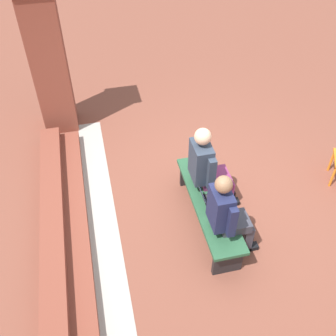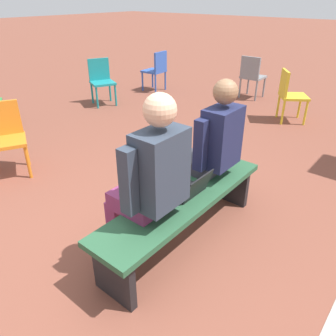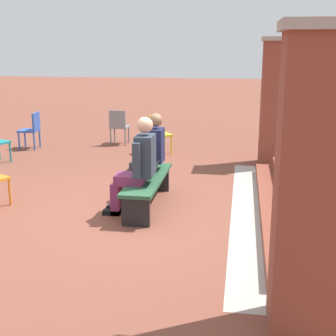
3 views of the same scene
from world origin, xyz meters
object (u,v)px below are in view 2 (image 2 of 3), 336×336
person_student (210,147)px  plastic_chair_mid_courtyard (290,93)px  plastic_chair_foreground (101,79)px  person_adult (149,179)px  plastic_chair_far_right (157,69)px  bench (184,206)px  laptop (190,189)px  plastic_chair_near_bench_left (252,75)px  plastic_chair_far_left (5,134)px

person_student → plastic_chair_mid_courtyard: (-3.07, -0.43, -0.23)m
plastic_chair_foreground → plastic_chair_mid_courtyard: same height
person_adult → plastic_chair_far_right: person_adult is taller
bench → plastic_chair_mid_courtyard: plastic_chair_mid_courtyard is taller
bench → person_adult: person_adult is taller
laptop → plastic_chair_mid_courtyard: (-3.48, -0.51, -0.02)m
bench → plastic_chair_mid_courtyard: size_ratio=2.14×
laptop → plastic_chair_foreground: bearing=-120.7°
person_adult → plastic_chair_mid_courtyard: bearing=-173.7°
person_student → plastic_chair_mid_courtyard: size_ratio=1.58×
laptop → plastic_chair_mid_courtyard: bearing=-171.7°
laptop → plastic_chair_mid_courtyard: 3.52m
bench → plastic_chair_foreground: plastic_chair_foreground is taller
laptop → plastic_chair_foreground: 4.26m
plastic_chair_foreground → plastic_chair_mid_courtyard: size_ratio=1.00×
person_adult → laptop: size_ratio=4.34×
plastic_chair_far_right → bench: bearing=43.8°
bench → laptop: laptop is taller
plastic_chair_far_right → plastic_chair_near_bench_left: 2.02m
plastic_chair_near_bench_left → person_student: bearing=21.4°
laptop → person_student: bearing=-169.2°
person_student → plastic_chair_foreground: person_student is taller
plastic_chair_far_right → plastic_chair_mid_courtyard: bearing=88.3°
person_adult → plastic_chair_mid_courtyard: person_adult is taller
plastic_chair_mid_courtyard → plastic_chair_far_right: (-0.09, -2.97, 0.00)m
person_student → plastic_chair_mid_courtyard: person_student is taller
plastic_chair_foreground → plastic_chair_near_bench_left: (-2.16, 2.05, 0.00)m
plastic_chair_mid_courtyard → plastic_chair_near_bench_left: 1.40m
plastic_chair_far_right → plastic_chair_near_bench_left: same height
bench → plastic_chair_far_left: bearing=-82.5°
person_adult → plastic_chair_near_bench_left: person_adult is taller
plastic_chair_mid_courtyard → person_student: bearing=8.0°
person_student → laptop: 0.47m
person_adult → plastic_chair_foreground: 4.42m
plastic_chair_foreground → person_student: bearing=63.8°
person_student → laptop: person_student is taller
person_student → plastic_chair_far_right: person_student is taller
plastic_chair_far_left → bench: bearing=97.5°
plastic_chair_foreground → plastic_chair_near_bench_left: size_ratio=1.00×
bench → person_student: (-0.47, -0.07, 0.36)m
person_student → person_adult: person_adult is taller
person_student → plastic_chair_near_bench_left: bearing=-158.6°
laptop → plastic_chair_near_bench_left: (-4.34, -1.62, -0.02)m
plastic_chair_far_left → plastic_chair_near_bench_left: size_ratio=1.00×
bench → plastic_chair_far_left: size_ratio=2.14×
plastic_chair_mid_courtyard → plastic_chair_near_bench_left: bearing=-127.7°
plastic_chair_near_bench_left → laptop: bearing=20.4°
person_student → person_adult: 0.81m
bench → plastic_chair_mid_courtyard: 3.57m
plastic_chair_far_left → plastic_chair_foreground: (-2.54, -1.30, 0.00)m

